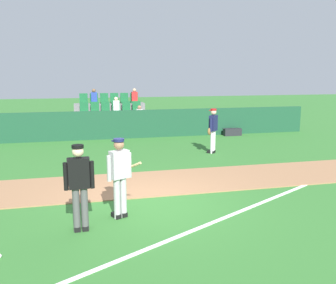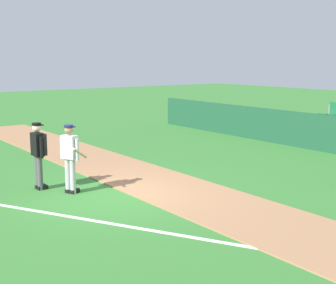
% 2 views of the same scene
% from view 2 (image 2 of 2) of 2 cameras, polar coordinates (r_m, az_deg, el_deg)
% --- Properties ---
extents(ground_plane, '(80.00, 80.00, 0.00)m').
position_cam_2_polar(ground_plane, '(12.22, -6.44, -6.27)').
color(ground_plane, '#33702D').
extents(infield_dirt_path, '(28.00, 2.42, 0.03)m').
position_cam_2_polar(infield_dirt_path, '(13.01, -0.60, -5.14)').
color(infield_dirt_path, '#9E704C').
rests_on(infield_dirt_path, ground).
extents(foul_line_chalk, '(10.60, 5.81, 0.01)m').
position_cam_2_polar(foul_line_chalk, '(9.56, 0.07, -10.81)').
color(foul_line_chalk, white).
rests_on(foul_line_chalk, ground).
extents(dugout_fence, '(20.00, 0.16, 1.36)m').
position_cam_2_polar(dugout_fence, '(18.28, 19.10, 0.81)').
color(dugout_fence, '#19472D').
rests_on(dugout_fence, ground).
extents(batter_grey_jersey, '(0.75, 0.69, 1.76)m').
position_cam_2_polar(batter_grey_jersey, '(12.32, -11.58, -1.64)').
color(batter_grey_jersey, '#B2B2B2').
rests_on(batter_grey_jersey, ground).
extents(umpire_home_plate, '(0.59, 0.31, 1.76)m').
position_cam_2_polar(umpire_home_plate, '(12.90, -15.15, -1.14)').
color(umpire_home_plate, '#4C4C4C').
rests_on(umpire_home_plate, ground).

